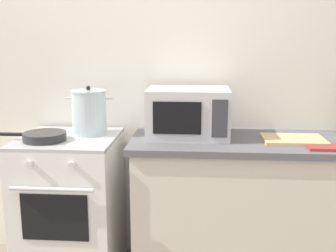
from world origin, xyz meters
TOP-DOWN VIEW (x-y plane):
  - back_wall at (0.30, 0.97)m, footprint 4.40×0.10m
  - lower_cabinet_right at (0.90, 0.62)m, footprint 1.64×0.56m
  - countertop_right at (0.90, 0.62)m, footprint 1.70×0.60m
  - stove at (-0.35, 0.60)m, footprint 0.60×0.64m
  - stock_pot at (-0.23, 0.70)m, footprint 0.31×0.22m
  - frying_pan at (-0.46, 0.50)m, footprint 0.46×0.26m
  - microwave at (0.40, 0.68)m, footprint 0.50×0.37m
  - cutting_board at (1.03, 0.60)m, footprint 0.36×0.26m
  - oven_mitt at (1.16, 0.44)m, footprint 0.18×0.14m

SIDE VIEW (x-z plane):
  - lower_cabinet_right at x=0.90m, z-range 0.00..0.88m
  - stove at x=-0.35m, z-range 0.00..0.92m
  - countertop_right at x=0.90m, z-range 0.88..0.92m
  - oven_mitt at x=1.16m, z-range 0.92..0.94m
  - cutting_board at x=1.03m, z-range 0.92..0.94m
  - frying_pan at x=-0.46m, z-range 0.92..0.97m
  - stock_pot at x=-0.23m, z-range 0.91..1.22m
  - microwave at x=0.40m, z-range 0.92..1.22m
  - back_wall at x=0.30m, z-range 0.00..2.50m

